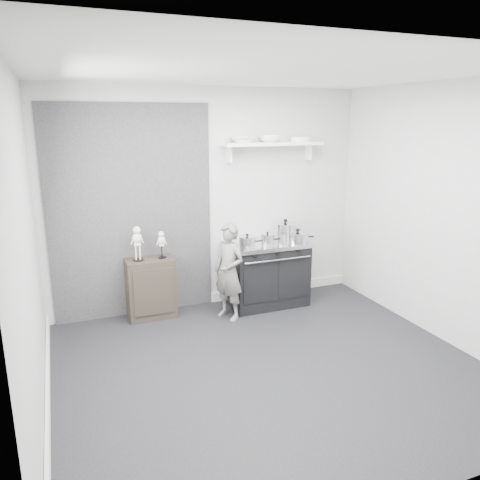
% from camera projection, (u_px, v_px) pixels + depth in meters
% --- Properties ---
extents(ground, '(4.00, 4.00, 0.00)m').
position_uv_depth(ground, '(269.00, 367.00, 4.51)').
color(ground, black).
rests_on(ground, ground).
extents(room_shell, '(4.02, 3.62, 2.71)m').
position_uv_depth(room_shell, '(256.00, 197.00, 4.20)').
color(room_shell, '#B1B1AF').
rests_on(room_shell, ground).
extents(wall_shelf, '(1.30, 0.26, 0.24)m').
position_uv_depth(wall_shelf, '(273.00, 145.00, 5.79)').
color(wall_shelf, white).
rests_on(wall_shelf, room_shell).
extents(stove, '(1.03, 0.64, 0.82)m').
position_uv_depth(stove, '(267.00, 273.00, 5.96)').
color(stove, black).
rests_on(stove, ground).
extents(side_cabinet, '(0.56, 0.32, 0.72)m').
position_uv_depth(side_cabinet, '(151.00, 288.00, 5.57)').
color(side_cabinet, black).
rests_on(side_cabinet, ground).
extents(child, '(0.44, 0.50, 1.16)m').
position_uv_depth(child, '(229.00, 272.00, 5.49)').
color(child, slate).
rests_on(child, ground).
extents(pot_front_left, '(0.29, 0.20, 0.17)m').
position_uv_depth(pot_front_left, '(247.00, 241.00, 5.62)').
color(pot_front_left, silver).
rests_on(pot_front_left, stove).
extents(pot_back_right, '(0.38, 0.30, 0.26)m').
position_uv_depth(pot_back_right, '(285.00, 231.00, 6.01)').
color(pot_back_right, silver).
rests_on(pot_back_right, stove).
extents(pot_front_right, '(0.37, 0.28, 0.19)m').
position_uv_depth(pot_front_right, '(298.00, 237.00, 5.80)').
color(pot_front_right, silver).
rests_on(pot_front_right, stove).
extents(pot_front_center, '(0.26, 0.17, 0.17)m').
position_uv_depth(pot_front_center, '(268.00, 239.00, 5.70)').
color(pot_front_center, silver).
rests_on(pot_front_center, stove).
extents(skeleton_full, '(0.13, 0.08, 0.47)m').
position_uv_depth(skeleton_full, '(137.00, 241.00, 5.38)').
color(skeleton_full, silver).
rests_on(skeleton_full, side_cabinet).
extents(skeleton_torso, '(0.10, 0.07, 0.37)m').
position_uv_depth(skeleton_torso, '(161.00, 243.00, 5.49)').
color(skeleton_torso, silver).
rests_on(skeleton_torso, side_cabinet).
extents(bowl_large, '(0.29, 0.29, 0.07)m').
position_uv_depth(bowl_large, '(243.00, 140.00, 5.63)').
color(bowl_large, white).
rests_on(bowl_large, wall_shelf).
extents(bowl_small, '(0.26, 0.26, 0.08)m').
position_uv_depth(bowl_small, '(270.00, 139.00, 5.75)').
color(bowl_small, white).
rests_on(bowl_small, wall_shelf).
extents(plate_stack, '(0.26, 0.26, 0.06)m').
position_uv_depth(plate_stack, '(300.00, 139.00, 5.91)').
color(plate_stack, white).
rests_on(plate_stack, wall_shelf).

